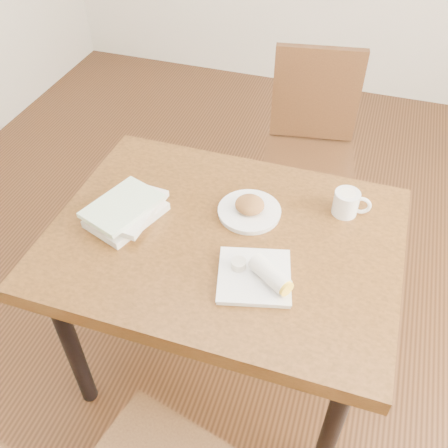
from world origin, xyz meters
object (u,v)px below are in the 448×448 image
(table, at_px, (224,253))
(chair_far, at_px, (311,140))
(plate_burrito, at_px, (259,275))
(book_stack, at_px, (127,211))
(plate_scone, at_px, (249,209))
(coffee_mug, at_px, (347,203))

(table, height_order, chair_far, chair_far)
(table, relative_size, plate_burrito, 4.33)
(book_stack, bearing_deg, plate_scone, 20.88)
(coffee_mug, bearing_deg, book_stack, -159.91)
(chair_far, xyz_separation_m, coffee_mug, (0.23, -0.69, 0.25))
(chair_far, relative_size, plate_scone, 4.47)
(plate_scone, relative_size, book_stack, 0.74)
(coffee_mug, distance_m, plate_burrito, 0.43)
(plate_burrito, relative_size, book_stack, 0.90)
(chair_far, bearing_deg, plate_burrito, -88.60)
(chair_far, bearing_deg, table, -98.07)
(chair_far, relative_size, coffee_mug, 7.54)
(plate_burrito, bearing_deg, coffee_mug, 62.07)
(plate_scone, bearing_deg, book_stack, -159.12)
(table, height_order, coffee_mug, coffee_mug)
(table, distance_m, plate_burrito, 0.24)
(plate_scone, bearing_deg, chair_far, 84.19)
(table, distance_m, book_stack, 0.35)
(table, distance_m, plate_scone, 0.17)
(plate_scone, xyz_separation_m, book_stack, (-0.38, -0.15, 0.01))
(table, bearing_deg, plate_scone, 68.25)
(plate_burrito, bearing_deg, book_stack, 165.54)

